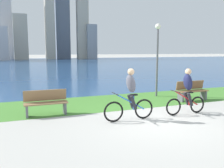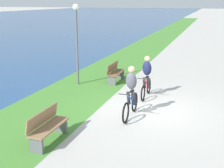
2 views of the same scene
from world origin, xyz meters
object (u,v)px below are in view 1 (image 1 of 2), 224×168
at_px(cyclist_trailing, 187,91).
at_px(bench_far_along_path, 192,91).
at_px(cyclist_lead, 130,95).
at_px(bench_near_path, 46,103).
at_px(lamppost_tall, 157,49).

distance_m(cyclist_trailing, bench_far_along_path, 2.65).
distance_m(cyclist_lead, bench_near_path, 3.04).
height_order(bench_near_path, lamppost_tall, lamppost_tall).
xyz_separation_m(cyclist_lead, lamppost_tall, (3.07, 3.38, 1.54)).
height_order(cyclist_lead, bench_near_path, cyclist_lead).
bearing_deg(bench_far_along_path, cyclist_trailing, -133.16).
relative_size(bench_far_along_path, lamppost_tall, 0.42).
bearing_deg(bench_far_along_path, bench_near_path, -177.88).
xyz_separation_m(cyclist_lead, bench_far_along_path, (4.04, 1.89, -0.39)).
height_order(cyclist_lead, bench_far_along_path, cyclist_lead).
bearing_deg(cyclist_trailing, cyclist_lead, 179.37).
height_order(cyclist_trailing, lamppost_tall, lamppost_tall).
bearing_deg(lamppost_tall, cyclist_lead, -132.30).
height_order(cyclist_trailing, bench_far_along_path, cyclist_trailing).
relative_size(cyclist_trailing, lamppost_tall, 0.46).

